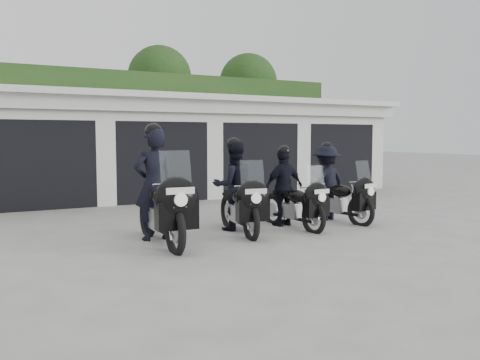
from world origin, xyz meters
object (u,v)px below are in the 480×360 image
police_bike_b (237,191)px  police_bike_d (332,186)px  police_bike_c (289,192)px  police_bike_a (160,195)px

police_bike_b → police_bike_d: size_ratio=1.06×
police_bike_b → police_bike_c: 1.15m
police_bike_c → police_bike_b: bearing=172.8°
police_bike_a → police_bike_b: size_ratio=1.15×
police_bike_b → police_bike_d: 2.38m
police_bike_b → police_bike_c: police_bike_b is taller
police_bike_d → police_bike_b: bearing=173.2°
police_bike_b → police_bike_c: bearing=7.6°
police_bike_a → police_bike_d: 4.04m
police_bike_d → police_bike_c: bearing=178.7°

